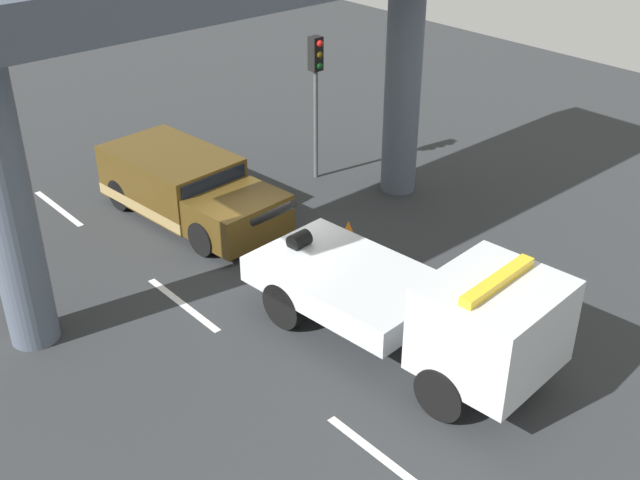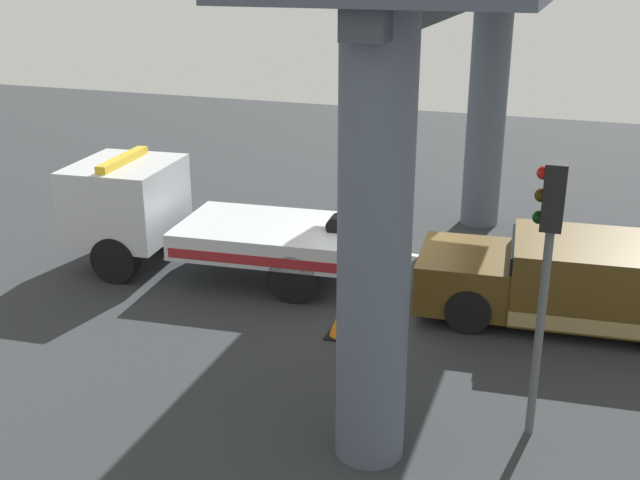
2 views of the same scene
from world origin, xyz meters
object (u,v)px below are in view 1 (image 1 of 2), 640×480
object	(u,v)px
traffic_cone_orange	(348,234)
towed_van_green	(186,188)
traffic_light_near	(316,77)
tow_truck_white	(426,307)

from	to	relation	value
traffic_cone_orange	towed_van_green	bearing A→B (deg)	-152.43
towed_van_green	traffic_light_near	distance (m)	4.59
towed_van_green	traffic_cone_orange	bearing A→B (deg)	27.57
tow_truck_white	towed_van_green	xyz separation A→B (m)	(-8.03, -0.07, -0.42)
tow_truck_white	traffic_light_near	size ratio (longest dim) A/B	1.83
tow_truck_white	towed_van_green	world-z (taller)	tow_truck_white
tow_truck_white	towed_van_green	size ratio (longest dim) A/B	1.37
traffic_light_near	towed_van_green	bearing A→B (deg)	-96.17
tow_truck_white	traffic_light_near	bearing A→B (deg)	152.50
towed_van_green	traffic_cone_orange	distance (m)	4.40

